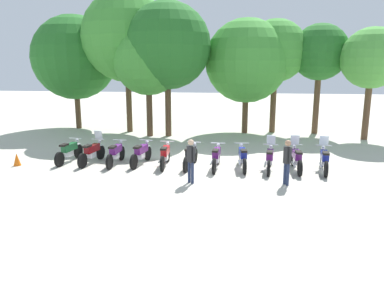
% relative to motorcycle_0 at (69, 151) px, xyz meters
% --- Properties ---
extents(ground_plane, '(80.00, 80.00, 0.00)m').
position_rel_motorcycle_0_xyz_m(ground_plane, '(5.46, -0.19, -0.50)').
color(ground_plane, '#BCB7A8').
extents(motorcycle_0, '(0.64, 2.19, 0.99)m').
position_rel_motorcycle_0_xyz_m(motorcycle_0, '(0.00, 0.00, 0.00)').
color(motorcycle_0, black).
rests_on(motorcycle_0, ground_plane).
extents(motorcycle_1, '(0.68, 2.18, 1.37)m').
position_rel_motorcycle_0_xyz_m(motorcycle_1, '(1.09, -0.09, 0.01)').
color(motorcycle_1, black).
rests_on(motorcycle_1, ground_plane).
extents(motorcycle_2, '(0.62, 2.19, 0.99)m').
position_rel_motorcycle_0_xyz_m(motorcycle_2, '(2.18, -0.13, 0.00)').
color(motorcycle_2, black).
rests_on(motorcycle_2, ground_plane).
extents(motorcycle_3, '(0.68, 2.18, 0.99)m').
position_rel_motorcycle_0_xyz_m(motorcycle_3, '(3.28, -0.00, 0.00)').
color(motorcycle_3, black).
rests_on(motorcycle_3, ground_plane).
extents(motorcycle_4, '(0.62, 2.19, 0.99)m').
position_rel_motorcycle_0_xyz_m(motorcycle_4, '(4.36, -0.15, 0.00)').
color(motorcycle_4, black).
rests_on(motorcycle_4, ground_plane).
extents(motorcycle_5, '(0.65, 2.19, 0.99)m').
position_rel_motorcycle_0_xyz_m(motorcycle_5, '(5.46, -0.15, 0.00)').
color(motorcycle_5, black).
rests_on(motorcycle_5, ground_plane).
extents(motorcycle_6, '(0.62, 2.19, 0.99)m').
position_rel_motorcycle_0_xyz_m(motorcycle_6, '(6.55, -0.24, 0.00)').
color(motorcycle_6, black).
rests_on(motorcycle_6, ground_plane).
extents(motorcycle_7, '(0.62, 2.19, 0.99)m').
position_rel_motorcycle_0_xyz_m(motorcycle_7, '(7.63, -0.13, 0.00)').
color(motorcycle_7, black).
rests_on(motorcycle_7, ground_plane).
extents(motorcycle_8, '(0.65, 2.19, 1.37)m').
position_rel_motorcycle_0_xyz_m(motorcycle_8, '(8.73, -0.26, 0.01)').
color(motorcycle_8, black).
rests_on(motorcycle_8, ground_plane).
extents(motorcycle_9, '(0.62, 2.19, 1.37)m').
position_rel_motorcycle_0_xyz_m(motorcycle_9, '(9.82, -0.13, 0.01)').
color(motorcycle_9, black).
rests_on(motorcycle_9, ground_plane).
extents(motorcycle_10, '(0.65, 2.19, 1.37)m').
position_rel_motorcycle_0_xyz_m(motorcycle_10, '(10.91, -0.15, 0.01)').
color(motorcycle_10, black).
rests_on(motorcycle_10, ground_plane).
extents(person_0, '(0.36, 0.32, 1.64)m').
position_rel_motorcycle_0_xyz_m(person_0, '(5.73, -2.29, 0.45)').
color(person_0, '#232D4C').
rests_on(person_0, ground_plane).
extents(person_1, '(0.30, 0.39, 1.66)m').
position_rel_motorcycle_0_xyz_m(person_1, '(9.19, -2.08, 0.46)').
color(person_1, '#232D4C').
rests_on(person_1, ground_plane).
extents(tree_0, '(5.45, 5.45, 7.39)m').
position_rel_motorcycle_0_xyz_m(tree_0, '(-3.29, 8.53, 4.16)').
color(tree_0, brown).
rests_on(tree_0, ground_plane).
extents(tree_1, '(5.48, 5.48, 8.62)m').
position_rel_motorcycle_0_xyz_m(tree_1, '(0.52, 7.66, 5.36)').
color(tree_1, brown).
rests_on(tree_1, ground_plane).
extents(tree_2, '(4.10, 4.10, 6.55)m').
position_rel_motorcycle_0_xyz_m(tree_2, '(2.14, 6.41, 3.98)').
color(tree_2, brown).
rests_on(tree_2, ground_plane).
extents(tree_3, '(5.03, 5.03, 7.81)m').
position_rel_motorcycle_0_xyz_m(tree_3, '(3.25, 6.54, 4.78)').
color(tree_3, brown).
rests_on(tree_3, ground_plane).
extents(tree_4, '(5.08, 5.08, 6.99)m').
position_rel_motorcycle_0_xyz_m(tree_4, '(7.83, 8.15, 3.94)').
color(tree_4, brown).
rests_on(tree_4, ground_plane).
extents(tree_5, '(3.82, 3.82, 6.96)m').
position_rel_motorcycle_0_xyz_m(tree_5, '(9.58, 8.59, 4.52)').
color(tree_5, brown).
rests_on(tree_5, ground_plane).
extents(tree_6, '(3.38, 3.38, 6.65)m').
position_rel_motorcycle_0_xyz_m(tree_6, '(12.18, 8.48, 4.42)').
color(tree_6, brown).
rests_on(tree_6, ground_plane).
extents(tree_7, '(3.37, 3.37, 6.28)m').
position_rel_motorcycle_0_xyz_m(tree_7, '(14.67, 6.89, 4.06)').
color(tree_7, brown).
rests_on(tree_7, ground_plane).
extents(traffic_cone, '(0.32, 0.32, 0.55)m').
position_rel_motorcycle_0_xyz_m(traffic_cone, '(-1.99, -0.84, -0.23)').
color(traffic_cone, orange).
rests_on(traffic_cone, ground_plane).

